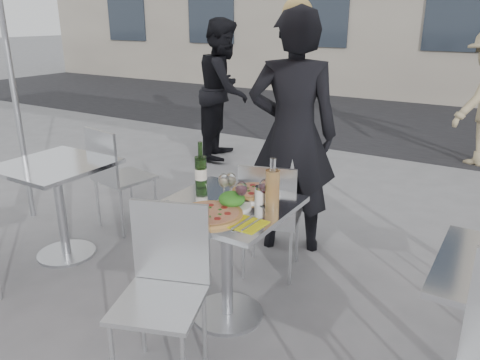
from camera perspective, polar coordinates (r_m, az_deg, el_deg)
The scene contains 21 objects.
ground at distance 3.04m, azimuth -1.54°, elevation -16.12°, with size 80.00×80.00×0.00m, color slate.
street_asphalt at distance 8.85m, azimuth 22.18°, elevation 6.40°, with size 24.00×5.00×0.00m, color black.
main_table at distance 2.76m, azimuth -1.64°, elevation -6.98°, with size 0.72×0.72×0.75m.
side_table_left at distance 3.74m, azimuth -21.28°, elevation -1.17°, with size 0.72×0.72×0.75m.
chair_far at distance 3.21m, azimuth 3.60°, elevation -3.83°, with size 0.49×0.49×0.85m.
chair_near at distance 2.40m, azimuth -9.18°, elevation -11.77°, with size 0.53×0.53×0.90m.
side_chair_lfar at distance 4.07m, azimuth -15.05°, elevation 1.07°, with size 0.47×0.48×0.91m.
woman_diner at distance 3.56m, azimuth 6.44°, elevation 5.52°, with size 0.67×0.44×1.84m, color black.
pedestrian_a at distance 6.09m, azimuth -1.96°, elevation 10.94°, with size 0.85×0.67×1.76m, color black.
pizza_near at distance 2.52m, azimuth -3.69°, elevation -4.15°, with size 0.36×0.36×0.02m.
pizza_far at distance 2.81m, azimuth 1.80°, elevation -1.48°, with size 0.31×0.31×0.03m.
salad_plate at distance 2.63m, azimuth -0.99°, elevation -2.51°, with size 0.22×0.22×0.09m.
wine_bottle at distance 2.90m, azimuth -4.80°, elevation 1.19°, with size 0.07×0.08×0.29m.
carafe at distance 2.59m, azimuth 3.97°, elevation -0.99°, with size 0.08×0.08×0.29m.
sugar_shaker at distance 2.66m, azimuth 2.48°, elevation -1.87°, with size 0.06×0.06×0.11m.
wineglass_white_a at distance 2.71m, azimuth -1.97°, elevation -0.18°, with size 0.07×0.07×0.16m.
wineglass_white_b at distance 2.72m, azimuth -1.17°, elevation -0.07°, with size 0.07×0.07×0.16m.
wineglass_red_a at distance 2.58m, azimuth 0.16°, elevation -1.19°, with size 0.07×0.07×0.16m.
wineglass_red_b at distance 2.62m, azimuth 3.03°, elevation -0.89°, with size 0.07×0.07×0.16m.
napkin_left at distance 2.65m, azimuth -9.33°, elevation -3.37°, with size 0.22×0.22×0.01m.
napkin_right at distance 2.42m, azimuth 0.79°, elevation -5.34°, with size 0.19×0.20×0.01m.
Camera 1 is at (1.36, -2.07, 1.76)m, focal length 35.00 mm.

